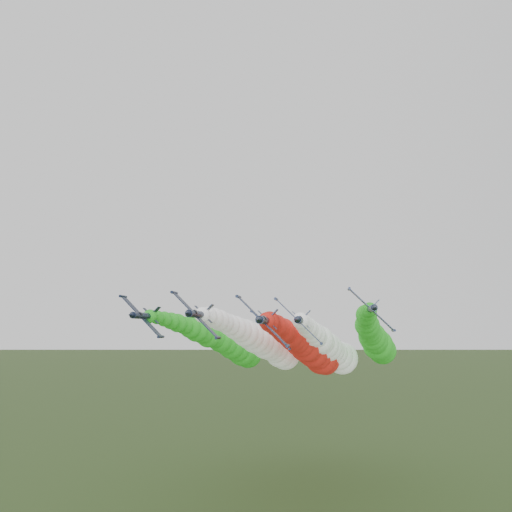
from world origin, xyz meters
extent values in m
cylinder|color=black|center=(2.24, -11.07, 43.87)|extent=(1.75, 10.12, 1.75)
cone|color=black|center=(2.24, -17.03, 43.87)|extent=(1.59, 2.02, 1.59)
cone|color=black|center=(2.24, -5.56, 43.87)|extent=(1.59, 1.01, 1.59)
ellipsoid|color=black|center=(2.56, -13.32, 44.19)|extent=(1.13, 2.11, 1.13)
cube|color=black|center=(2.12, -11.29, 43.75)|extent=(7.78, 2.14, 7.67)
cylinder|color=black|center=(-1.72, -11.29, 47.53)|extent=(0.70, 2.92, 0.70)
cylinder|color=black|center=(5.97, -11.29, 39.96)|extent=(0.70, 2.92, 0.70)
cube|color=black|center=(3.15, -6.80, 44.79)|extent=(1.93, 1.69, 1.95)
cube|color=black|center=(2.36, -6.80, 43.99)|extent=(3.12, 1.24, 3.08)
sphere|color=red|center=(2.24, -7.14, 43.87)|extent=(2.78, 2.78, 2.78)
sphere|color=red|center=(2.28, -2.97, 43.74)|extent=(3.57, 3.57, 3.57)
sphere|color=red|center=(2.38, 1.20, 43.49)|extent=(3.45, 3.45, 3.45)
sphere|color=red|center=(2.56, 5.36, 43.15)|extent=(4.08, 4.08, 4.08)
sphere|color=red|center=(2.81, 9.53, 42.73)|extent=(4.03, 4.03, 4.03)
sphere|color=red|center=(3.14, 13.70, 42.24)|extent=(4.93, 4.93, 4.93)
sphere|color=red|center=(3.53, 17.86, 41.70)|extent=(4.54, 4.54, 4.54)
sphere|color=red|center=(3.99, 22.03, 41.09)|extent=(5.64, 5.64, 5.64)
sphere|color=red|center=(4.53, 26.19, 40.43)|extent=(5.87, 5.87, 5.87)
sphere|color=red|center=(5.14, 30.36, 39.71)|extent=(5.86, 5.86, 5.86)
sphere|color=red|center=(5.82, 34.53, 38.95)|extent=(6.46, 6.46, 6.46)
sphere|color=red|center=(6.57, 38.69, 38.14)|extent=(7.74, 7.74, 7.74)
sphere|color=red|center=(7.39, 42.86, 37.29)|extent=(6.66, 6.66, 6.66)
sphere|color=red|center=(8.29, 47.02, 36.39)|extent=(8.23, 8.23, 8.23)
sphere|color=red|center=(9.26, 51.19, 35.45)|extent=(8.03, 8.03, 8.03)
sphere|color=red|center=(10.29, 55.36, 34.46)|extent=(9.25, 9.25, 9.25)
sphere|color=red|center=(11.40, 59.52, 33.44)|extent=(8.27, 8.27, 8.27)
cylinder|color=black|center=(-9.73, -6.19, 44.97)|extent=(1.75, 10.12, 1.75)
cone|color=black|center=(-9.73, -12.15, 44.97)|extent=(1.59, 2.02, 1.59)
cone|color=black|center=(-9.73, -0.69, 44.97)|extent=(1.59, 1.01, 1.59)
ellipsoid|color=black|center=(-9.42, -8.44, 45.29)|extent=(1.13, 2.11, 1.13)
cube|color=black|center=(-9.85, -6.42, 44.85)|extent=(7.78, 2.14, 7.67)
cylinder|color=black|center=(-13.70, -6.42, 48.64)|extent=(0.70, 2.92, 0.70)
cylinder|color=black|center=(-6.01, -6.42, 41.07)|extent=(0.70, 2.92, 0.70)
cube|color=black|center=(-8.83, -1.92, 45.89)|extent=(1.93, 1.69, 1.95)
cube|color=black|center=(-9.62, -1.92, 45.09)|extent=(3.12, 1.24, 3.08)
sphere|color=white|center=(-9.73, -2.26, 44.97)|extent=(2.77, 2.77, 2.77)
sphere|color=white|center=(-9.70, 1.91, 44.85)|extent=(3.46, 3.46, 3.46)
sphere|color=white|center=(-9.59, 6.07, 44.60)|extent=(3.90, 3.90, 3.90)
sphere|color=white|center=(-9.41, 10.24, 44.26)|extent=(4.20, 4.20, 4.20)
sphere|color=white|center=(-9.16, 14.40, 43.84)|extent=(4.13, 4.13, 4.13)
sphere|color=white|center=(-8.84, 18.57, 43.35)|extent=(4.59, 4.59, 4.59)
sphere|color=white|center=(-8.45, 22.74, 42.80)|extent=(5.24, 5.24, 5.24)
sphere|color=white|center=(-7.98, 26.90, 42.20)|extent=(5.56, 5.56, 5.56)
sphere|color=white|center=(-7.44, 31.07, 41.53)|extent=(6.53, 6.53, 6.53)
sphere|color=white|center=(-6.84, 35.23, 40.82)|extent=(6.87, 6.87, 6.87)
sphere|color=white|center=(-6.16, 39.40, 40.06)|extent=(7.51, 7.51, 7.51)
sphere|color=white|center=(-5.40, 43.57, 39.25)|extent=(7.42, 7.42, 7.42)
sphere|color=white|center=(-4.58, 47.73, 38.39)|extent=(7.98, 7.98, 7.98)
sphere|color=white|center=(-3.69, 51.90, 37.49)|extent=(7.54, 7.54, 7.54)
sphere|color=white|center=(-2.72, 56.07, 36.55)|extent=(7.51, 7.51, 7.51)
sphere|color=white|center=(-1.68, 60.23, 35.57)|extent=(8.79, 8.79, 8.79)
sphere|color=white|center=(-0.57, 64.40, 34.55)|extent=(8.66, 8.66, 8.66)
cylinder|color=black|center=(7.29, -1.98, 44.00)|extent=(1.75, 10.12, 1.75)
cone|color=black|center=(7.29, -7.94, 44.00)|extent=(1.59, 2.02, 1.59)
cone|color=black|center=(7.29, 3.53, 44.00)|extent=(1.59, 1.01, 1.59)
ellipsoid|color=black|center=(7.61, -4.23, 44.32)|extent=(1.13, 2.11, 1.13)
cube|color=black|center=(7.17, -2.21, 43.88)|extent=(7.78, 2.14, 7.67)
cylinder|color=black|center=(3.33, -2.21, 47.67)|extent=(0.70, 2.92, 0.70)
cylinder|color=black|center=(11.02, -2.21, 40.09)|extent=(0.70, 2.92, 0.70)
cube|color=black|center=(8.20, 2.29, 44.92)|extent=(1.93, 1.69, 1.95)
cube|color=black|center=(7.41, 2.29, 44.12)|extent=(3.12, 1.24, 3.08)
sphere|color=white|center=(7.29, 1.95, 44.00)|extent=(2.96, 2.96, 2.96)
sphere|color=white|center=(7.33, 6.12, 43.88)|extent=(3.17, 3.17, 3.17)
sphere|color=white|center=(7.44, 10.29, 43.63)|extent=(3.52, 3.52, 3.52)
sphere|color=white|center=(7.62, 14.45, 43.28)|extent=(3.62, 3.62, 3.62)
sphere|color=white|center=(7.87, 18.62, 42.86)|extent=(4.26, 4.26, 4.26)
sphere|color=white|center=(8.19, 22.78, 42.38)|extent=(4.18, 4.18, 4.18)
sphere|color=white|center=(8.58, 26.95, 41.83)|extent=(4.98, 4.98, 4.98)
sphere|color=white|center=(9.05, 31.12, 41.22)|extent=(5.53, 5.53, 5.53)
sphere|color=white|center=(9.58, 35.28, 40.56)|extent=(5.05, 5.05, 5.05)
sphere|color=white|center=(10.19, 39.45, 39.85)|extent=(6.87, 6.87, 6.87)
sphere|color=white|center=(10.87, 43.61, 39.08)|extent=(6.28, 6.28, 6.28)
sphere|color=white|center=(11.62, 47.78, 38.28)|extent=(7.16, 7.16, 7.16)
sphere|color=white|center=(12.45, 51.95, 37.42)|extent=(7.48, 7.48, 7.48)
sphere|color=white|center=(13.34, 56.11, 36.52)|extent=(7.13, 7.13, 7.13)
sphere|color=white|center=(14.31, 60.28, 35.58)|extent=(7.31, 7.31, 7.31)
sphere|color=white|center=(15.35, 64.45, 34.60)|extent=(8.57, 8.57, 8.57)
sphere|color=white|center=(16.46, 68.61, 33.57)|extent=(9.71, 9.71, 9.71)
cylinder|color=black|center=(-22.46, 2.37, 44.97)|extent=(1.75, 10.12, 1.75)
cone|color=black|center=(-22.46, -3.59, 44.97)|extent=(1.59, 2.02, 1.59)
cone|color=black|center=(-22.46, 7.88, 44.97)|extent=(1.59, 1.01, 1.59)
ellipsoid|color=black|center=(-22.15, 0.12, 45.29)|extent=(1.13, 2.11, 1.13)
cube|color=black|center=(-22.58, 2.14, 44.85)|extent=(7.78, 2.14, 7.67)
cylinder|color=black|center=(-26.43, 2.14, 48.63)|extent=(0.70, 2.92, 0.70)
cylinder|color=black|center=(-18.74, 2.14, 41.06)|extent=(0.70, 2.92, 0.70)
cube|color=black|center=(-21.56, 6.64, 45.89)|extent=(1.93, 1.69, 1.95)
cube|color=black|center=(-22.34, 6.64, 45.09)|extent=(3.12, 1.24, 3.08)
sphere|color=green|center=(-22.46, 6.30, 44.97)|extent=(2.69, 2.69, 2.69)
sphere|color=green|center=(-22.43, 10.47, 44.84)|extent=(2.81, 2.81, 2.81)
sphere|color=green|center=(-22.32, 14.64, 44.59)|extent=(3.23, 3.23, 3.23)
sphere|color=green|center=(-22.14, 18.80, 44.25)|extent=(3.74, 3.74, 3.74)
sphere|color=green|center=(-21.89, 22.97, 43.83)|extent=(4.24, 4.24, 4.24)
sphere|color=green|center=(-21.57, 27.13, 43.35)|extent=(4.14, 4.14, 4.14)
sphere|color=green|center=(-21.17, 31.30, 42.80)|extent=(5.11, 5.11, 5.11)
sphere|color=green|center=(-20.71, 35.47, 42.19)|extent=(5.90, 5.90, 5.90)
sphere|color=green|center=(-20.17, 39.63, 41.53)|extent=(5.69, 5.69, 5.69)
sphere|color=green|center=(-19.56, 43.80, 40.82)|extent=(6.63, 6.63, 6.63)
sphere|color=green|center=(-18.88, 47.97, 40.05)|extent=(5.76, 5.76, 5.76)
sphere|color=green|center=(-18.13, 52.13, 39.24)|extent=(6.59, 6.59, 6.59)
sphere|color=green|center=(-17.31, 56.30, 38.39)|extent=(6.74, 6.74, 6.74)
sphere|color=green|center=(-16.41, 60.46, 37.49)|extent=(7.82, 7.82, 7.82)
sphere|color=green|center=(-15.45, 64.63, 36.55)|extent=(8.10, 8.10, 8.10)
sphere|color=green|center=(-14.41, 68.80, 35.57)|extent=(9.29, 9.29, 9.29)
sphere|color=green|center=(-13.30, 72.96, 34.54)|extent=(9.08, 9.08, 9.08)
cylinder|color=black|center=(20.15, 4.81, 46.17)|extent=(1.75, 10.12, 1.75)
cone|color=black|center=(20.15, -1.15, 46.17)|extent=(1.59, 2.02, 1.59)
cone|color=black|center=(20.15, 10.32, 46.17)|extent=(1.59, 1.01, 1.59)
ellipsoid|color=black|center=(20.47, 2.56, 46.49)|extent=(1.13, 2.11, 1.13)
cube|color=black|center=(20.03, 4.59, 46.05)|extent=(7.78, 2.14, 7.67)
cylinder|color=black|center=(16.19, 4.59, 49.83)|extent=(0.70, 2.92, 0.70)
cylinder|color=black|center=(23.88, 4.59, 42.26)|extent=(0.70, 2.92, 0.70)
cube|color=black|center=(21.06, 9.08, 47.09)|extent=(1.93, 1.69, 1.95)
cube|color=black|center=(20.27, 9.08, 46.29)|extent=(3.12, 1.24, 3.08)
sphere|color=green|center=(20.15, 8.75, 46.17)|extent=(2.77, 2.77, 2.77)
sphere|color=green|center=(20.19, 12.91, 46.04)|extent=(2.80, 2.80, 2.80)
sphere|color=green|center=(20.29, 17.08, 45.79)|extent=(3.50, 3.50, 3.50)
sphere|color=green|center=(20.47, 21.24, 45.45)|extent=(4.53, 4.53, 4.53)
sphere|color=green|center=(20.72, 25.41, 45.03)|extent=(3.92, 3.92, 3.92)
sphere|color=green|center=(21.05, 29.58, 44.54)|extent=(4.19, 4.19, 4.19)
sphere|color=green|center=(21.44, 33.74, 44.00)|extent=(5.10, 5.10, 5.10)
sphere|color=green|center=(21.90, 37.91, 43.39)|extent=(6.11, 6.11, 6.11)
sphere|color=green|center=(22.44, 42.08, 42.73)|extent=(5.83, 5.83, 5.83)
sphere|color=green|center=(23.05, 46.24, 42.01)|extent=(6.08, 6.08, 6.08)
sphere|color=green|center=(23.73, 50.41, 41.25)|extent=(6.35, 6.35, 6.35)
sphere|color=green|center=(24.48, 54.57, 40.44)|extent=(7.65, 7.65, 7.65)
sphere|color=green|center=(25.30, 58.74, 39.59)|extent=(7.96, 7.96, 7.96)
sphere|color=green|center=(26.20, 62.91, 38.69)|extent=(7.11, 7.11, 7.11)
sphere|color=green|center=(27.17, 67.07, 37.75)|extent=(9.09, 9.09, 9.09)
sphere|color=green|center=(28.20, 71.24, 36.76)|extent=(8.80, 8.80, 8.80)
sphere|color=green|center=(29.31, 75.40, 35.74)|extent=(8.70, 8.70, 8.70)
cylinder|color=black|center=(0.73, 14.13, 42.39)|extent=(1.75, 10.12, 1.75)
cone|color=black|center=(0.73, 8.17, 42.39)|extent=(1.59, 2.02, 1.59)
cone|color=black|center=(0.73, 19.64, 42.39)|extent=(1.59, 1.01, 1.59)
ellipsoid|color=black|center=(1.05, 11.88, 42.71)|extent=(1.13, 2.11, 1.13)
cube|color=black|center=(0.62, 13.90, 42.27)|extent=(7.78, 2.14, 7.67)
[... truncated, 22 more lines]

